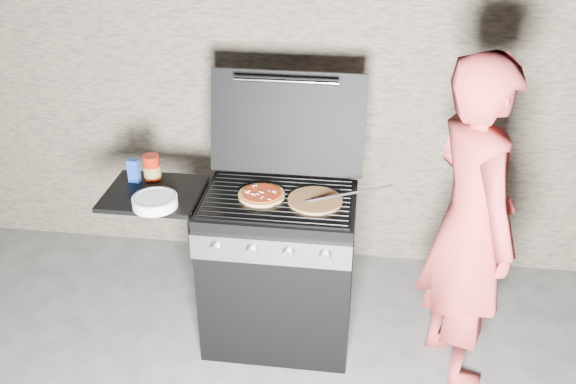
# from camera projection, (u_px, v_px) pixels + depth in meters

# --- Properties ---
(ground) EXTENTS (50.00, 50.00, 0.00)m
(ground) POSITION_uv_depth(u_px,v_px,m) (280.00, 333.00, 3.75)
(ground) COLOR #494747
(stone_wall) EXTENTS (8.00, 0.35, 1.80)m
(stone_wall) POSITION_uv_depth(u_px,v_px,m) (302.00, 122.00, 4.23)
(stone_wall) COLOR #7F735A
(stone_wall) RESTS_ON ground
(gas_grill) EXTENTS (1.34, 0.79, 0.91)m
(gas_grill) POSITION_uv_depth(u_px,v_px,m) (235.00, 266.00, 3.56)
(gas_grill) COLOR black
(gas_grill) RESTS_ON ground
(pizza_topped) EXTENTS (0.30, 0.30, 0.03)m
(pizza_topped) POSITION_uv_depth(u_px,v_px,m) (262.00, 194.00, 3.32)
(pizza_topped) COLOR #E4985C
(pizza_topped) RESTS_ON gas_grill
(pizza_plain) EXTENTS (0.35, 0.35, 0.02)m
(pizza_plain) POSITION_uv_depth(u_px,v_px,m) (315.00, 200.00, 3.27)
(pizza_plain) COLOR tan
(pizza_plain) RESTS_ON gas_grill
(sauce_jar) EXTENTS (0.12, 0.12, 0.14)m
(sauce_jar) POSITION_uv_depth(u_px,v_px,m) (152.00, 167.00, 3.48)
(sauce_jar) COLOR maroon
(sauce_jar) RESTS_ON gas_grill
(blue_carton) EXTENTS (0.06, 0.04, 0.13)m
(blue_carton) POSITION_uv_depth(u_px,v_px,m) (134.00, 171.00, 3.46)
(blue_carton) COLOR navy
(blue_carton) RESTS_ON gas_grill
(plate_stack) EXTENTS (0.24, 0.24, 0.05)m
(plate_stack) POSITION_uv_depth(u_px,v_px,m) (155.00, 202.00, 3.24)
(plate_stack) COLOR white
(plate_stack) RESTS_ON gas_grill
(person) EXTENTS (0.62, 0.75, 1.76)m
(person) POSITION_uv_depth(u_px,v_px,m) (470.00, 227.00, 3.12)
(person) COLOR #BE3B3B
(person) RESTS_ON ground
(tongs) EXTENTS (0.50, 0.11, 0.10)m
(tongs) POSITION_uv_depth(u_px,v_px,m) (344.00, 194.00, 3.25)
(tongs) COLOR black
(tongs) RESTS_ON gas_grill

